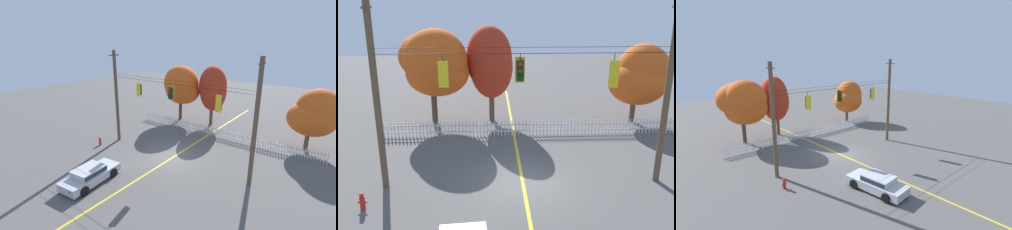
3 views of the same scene
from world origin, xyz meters
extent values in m
plane|color=#565451|center=(0.00, 0.00, 0.00)|extent=(80.00, 80.00, 0.00)
cube|color=gold|center=(0.00, 0.00, 0.00)|extent=(0.16, 36.00, 0.01)
cylinder|color=brown|center=(-6.46, 0.00, 4.27)|extent=(0.30, 0.30, 8.54)
cylinder|color=brown|center=(6.46, 0.00, 4.27)|extent=(0.30, 0.30, 8.54)
cube|color=brown|center=(-6.46, 0.00, 8.09)|extent=(0.10, 1.10, 0.10)
cube|color=brown|center=(6.46, 0.00, 8.09)|extent=(0.10, 1.10, 0.10)
cylinder|color=black|center=(0.00, 0.00, 6.20)|extent=(12.71, 0.02, 0.02)
cylinder|color=black|center=(0.00, -0.25, 6.49)|extent=(12.71, 0.02, 0.02)
cylinder|color=black|center=(-3.50, 0.00, 6.00)|extent=(0.03, 0.03, 0.40)
cube|color=yellow|center=(-3.50, -0.13, 5.34)|extent=(0.43, 0.02, 1.14)
cube|color=black|center=(-3.50, 0.00, 5.34)|extent=(0.30, 0.24, 0.92)
cylinder|color=red|center=(-3.50, 0.14, 5.65)|extent=(0.20, 0.03, 0.20)
cube|color=black|center=(-3.50, 0.18, 5.76)|extent=(0.22, 0.12, 0.06)
cylinder|color=#463B09|center=(-3.50, 0.14, 5.34)|extent=(0.20, 0.03, 0.20)
cube|color=black|center=(-3.50, 0.18, 5.45)|extent=(0.22, 0.12, 0.06)
cylinder|color=#073513|center=(-3.50, 0.14, 5.03)|extent=(0.20, 0.03, 0.20)
cube|color=black|center=(-3.50, 0.18, 5.15)|extent=(0.22, 0.12, 0.06)
cylinder|color=black|center=(-0.20, 0.00, 6.06)|extent=(0.03, 0.03, 0.27)
cube|color=yellow|center=(-0.20, 0.13, 5.47)|extent=(0.43, 0.02, 1.14)
cube|color=black|center=(-0.20, 0.00, 5.47)|extent=(0.30, 0.24, 0.92)
cylinder|color=red|center=(-0.20, -0.14, 5.77)|extent=(0.20, 0.03, 0.20)
cube|color=black|center=(-0.20, -0.18, 5.89)|extent=(0.22, 0.12, 0.06)
cylinder|color=#463B09|center=(-0.20, -0.14, 5.47)|extent=(0.20, 0.03, 0.20)
cube|color=black|center=(-0.20, -0.18, 5.58)|extent=(0.22, 0.12, 0.06)
cylinder|color=#073513|center=(-0.20, -0.14, 5.16)|extent=(0.20, 0.03, 0.20)
cube|color=black|center=(-0.20, -0.18, 5.28)|extent=(0.22, 0.12, 0.06)
cylinder|color=black|center=(3.91, 0.00, 5.98)|extent=(0.03, 0.03, 0.42)
cube|color=yellow|center=(3.91, -0.13, 5.29)|extent=(0.43, 0.02, 1.21)
cube|color=#1E3323|center=(3.91, 0.00, 5.29)|extent=(0.30, 0.24, 0.97)
cylinder|color=red|center=(3.91, 0.14, 5.61)|extent=(0.20, 0.03, 0.20)
cube|color=#1E3323|center=(3.91, 0.18, 5.73)|extent=(0.22, 0.12, 0.06)
cylinder|color=#463B09|center=(3.91, 0.14, 5.29)|extent=(0.20, 0.03, 0.20)
cube|color=#1E3323|center=(3.91, 0.18, 5.40)|extent=(0.22, 0.12, 0.06)
cylinder|color=#073513|center=(3.91, 0.14, 4.96)|extent=(0.20, 0.03, 0.20)
cube|color=#1E3323|center=(3.91, 0.18, 5.08)|extent=(0.22, 0.12, 0.06)
cube|color=white|center=(-8.43, 6.37, 0.50)|extent=(0.06, 0.04, 0.99)
cube|color=white|center=(-8.21, 6.37, 0.50)|extent=(0.06, 0.04, 0.99)
cube|color=white|center=(-7.99, 6.37, 0.50)|extent=(0.06, 0.04, 0.99)
cube|color=white|center=(-7.76, 6.37, 0.50)|extent=(0.06, 0.04, 0.99)
cube|color=white|center=(-7.54, 6.37, 0.50)|extent=(0.06, 0.04, 0.99)
cube|color=white|center=(-7.31, 6.37, 0.50)|extent=(0.06, 0.04, 0.99)
cube|color=white|center=(-7.09, 6.37, 0.50)|extent=(0.06, 0.04, 0.99)
cube|color=white|center=(-6.86, 6.37, 0.50)|extent=(0.06, 0.04, 0.99)
cube|color=white|center=(-6.64, 6.37, 0.50)|extent=(0.06, 0.04, 0.99)
cube|color=white|center=(-6.42, 6.37, 0.50)|extent=(0.06, 0.04, 0.99)
cube|color=white|center=(-6.19, 6.37, 0.50)|extent=(0.06, 0.04, 0.99)
cube|color=white|center=(-5.97, 6.37, 0.50)|extent=(0.06, 0.04, 0.99)
cube|color=white|center=(-5.74, 6.37, 0.50)|extent=(0.06, 0.04, 0.99)
cube|color=white|center=(-5.52, 6.37, 0.50)|extent=(0.06, 0.04, 0.99)
cube|color=white|center=(-5.29, 6.37, 0.50)|extent=(0.06, 0.04, 0.99)
cube|color=white|center=(-5.07, 6.37, 0.50)|extent=(0.06, 0.04, 0.99)
cube|color=white|center=(-4.85, 6.37, 0.50)|extent=(0.06, 0.04, 0.99)
cube|color=white|center=(-4.62, 6.37, 0.50)|extent=(0.06, 0.04, 0.99)
cube|color=white|center=(-4.40, 6.37, 0.50)|extent=(0.06, 0.04, 0.99)
cube|color=white|center=(-4.17, 6.37, 0.50)|extent=(0.06, 0.04, 0.99)
cube|color=white|center=(-3.95, 6.37, 0.50)|extent=(0.06, 0.04, 0.99)
cube|color=white|center=(-3.73, 6.37, 0.50)|extent=(0.06, 0.04, 0.99)
cube|color=white|center=(-3.50, 6.37, 0.50)|extent=(0.06, 0.04, 0.99)
cube|color=white|center=(-3.28, 6.37, 0.50)|extent=(0.06, 0.04, 0.99)
cube|color=white|center=(-3.05, 6.37, 0.50)|extent=(0.06, 0.04, 0.99)
cube|color=white|center=(-2.83, 6.37, 0.50)|extent=(0.06, 0.04, 0.99)
cube|color=white|center=(-2.60, 6.37, 0.50)|extent=(0.06, 0.04, 0.99)
cube|color=white|center=(-2.38, 6.37, 0.50)|extent=(0.06, 0.04, 0.99)
cube|color=white|center=(-2.16, 6.37, 0.50)|extent=(0.06, 0.04, 0.99)
cube|color=white|center=(-1.93, 6.37, 0.50)|extent=(0.06, 0.04, 0.99)
cube|color=white|center=(-1.71, 6.37, 0.50)|extent=(0.06, 0.04, 0.99)
cube|color=white|center=(-1.48, 6.37, 0.50)|extent=(0.06, 0.04, 0.99)
cube|color=white|center=(-1.26, 6.37, 0.50)|extent=(0.06, 0.04, 0.99)
cube|color=white|center=(-1.03, 6.37, 0.50)|extent=(0.06, 0.04, 0.99)
cube|color=white|center=(-0.81, 6.37, 0.50)|extent=(0.06, 0.04, 0.99)
cube|color=white|center=(-0.59, 6.37, 0.50)|extent=(0.06, 0.04, 0.99)
cube|color=white|center=(-0.36, 6.37, 0.50)|extent=(0.06, 0.04, 0.99)
cube|color=white|center=(-0.14, 6.37, 0.50)|extent=(0.06, 0.04, 0.99)
cube|color=white|center=(0.09, 6.37, 0.50)|extent=(0.06, 0.04, 0.99)
cube|color=white|center=(0.31, 6.37, 0.50)|extent=(0.06, 0.04, 0.99)
cube|color=white|center=(0.54, 6.37, 0.50)|extent=(0.06, 0.04, 0.99)
cube|color=white|center=(0.76, 6.37, 0.50)|extent=(0.06, 0.04, 0.99)
cube|color=white|center=(0.98, 6.37, 0.50)|extent=(0.06, 0.04, 0.99)
cube|color=white|center=(1.21, 6.37, 0.50)|extent=(0.06, 0.04, 0.99)
cube|color=white|center=(1.43, 6.37, 0.50)|extent=(0.06, 0.04, 0.99)
cube|color=white|center=(1.66, 6.37, 0.50)|extent=(0.06, 0.04, 0.99)
cube|color=white|center=(1.88, 6.37, 0.50)|extent=(0.06, 0.04, 0.99)
cube|color=white|center=(2.11, 6.37, 0.50)|extent=(0.06, 0.04, 0.99)
cube|color=white|center=(2.33, 6.37, 0.50)|extent=(0.06, 0.04, 0.99)
cube|color=white|center=(2.55, 6.37, 0.50)|extent=(0.06, 0.04, 0.99)
cube|color=white|center=(2.78, 6.37, 0.50)|extent=(0.06, 0.04, 0.99)
cube|color=white|center=(3.00, 6.37, 0.50)|extent=(0.06, 0.04, 0.99)
cube|color=white|center=(3.23, 6.37, 0.50)|extent=(0.06, 0.04, 0.99)
cube|color=white|center=(3.45, 6.37, 0.50)|extent=(0.06, 0.04, 0.99)
cube|color=white|center=(3.68, 6.37, 0.50)|extent=(0.06, 0.04, 0.99)
cube|color=white|center=(3.90, 6.37, 0.50)|extent=(0.06, 0.04, 0.99)
cube|color=white|center=(4.12, 6.37, 0.50)|extent=(0.06, 0.04, 0.99)
cube|color=white|center=(4.35, 6.37, 0.50)|extent=(0.06, 0.04, 0.99)
cube|color=white|center=(4.57, 6.37, 0.50)|extent=(0.06, 0.04, 0.99)
cube|color=white|center=(4.80, 6.37, 0.50)|extent=(0.06, 0.04, 0.99)
cube|color=white|center=(5.02, 6.37, 0.50)|extent=(0.06, 0.04, 0.99)
cube|color=white|center=(5.25, 6.37, 0.50)|extent=(0.06, 0.04, 0.99)
cube|color=white|center=(5.47, 6.37, 0.50)|extent=(0.06, 0.04, 0.99)
cube|color=white|center=(5.69, 6.37, 0.50)|extent=(0.06, 0.04, 0.99)
cube|color=white|center=(5.92, 6.37, 0.50)|extent=(0.06, 0.04, 0.99)
cube|color=white|center=(6.14, 6.37, 0.50)|extent=(0.06, 0.04, 0.99)
cube|color=white|center=(6.37, 6.37, 0.50)|extent=(0.06, 0.04, 0.99)
cube|color=white|center=(6.59, 6.37, 0.50)|extent=(0.06, 0.04, 0.99)
cube|color=white|center=(6.82, 6.37, 0.50)|extent=(0.06, 0.04, 0.99)
cube|color=white|center=(7.04, 6.37, 0.50)|extent=(0.06, 0.04, 0.99)
cube|color=white|center=(7.26, 6.37, 0.50)|extent=(0.06, 0.04, 0.99)
cube|color=white|center=(7.49, 6.37, 0.50)|extent=(0.06, 0.04, 0.99)
cube|color=white|center=(7.71, 6.37, 0.50)|extent=(0.06, 0.04, 0.99)
cube|color=white|center=(7.94, 6.37, 0.50)|extent=(0.06, 0.04, 0.99)
cube|color=white|center=(8.16, 6.37, 0.50)|extent=(0.06, 0.04, 0.99)
cube|color=white|center=(8.38, 6.37, 0.50)|extent=(0.06, 0.04, 0.99)
cube|color=white|center=(8.61, 6.37, 0.50)|extent=(0.06, 0.04, 0.99)
cube|color=white|center=(8.83, 6.37, 0.50)|extent=(0.06, 0.04, 0.99)
cube|color=white|center=(9.06, 6.37, 0.50)|extent=(0.06, 0.04, 0.99)
cube|color=white|center=(9.28, 6.37, 0.50)|extent=(0.06, 0.04, 0.99)
cube|color=white|center=(9.51, 6.37, 0.50)|extent=(0.06, 0.04, 0.99)
cube|color=white|center=(9.73, 6.37, 0.50)|extent=(0.06, 0.04, 0.99)
cube|color=white|center=(9.95, 6.37, 0.50)|extent=(0.06, 0.04, 0.99)
cube|color=white|center=(10.18, 6.37, 0.50)|extent=(0.06, 0.04, 0.99)
cube|color=white|center=(10.40, 6.37, 0.50)|extent=(0.06, 0.04, 0.99)
cube|color=white|center=(0.98, 6.40, 0.30)|extent=(18.84, 0.03, 0.08)
cube|color=white|center=(0.98, 6.40, 0.71)|extent=(18.84, 0.03, 0.08)
cylinder|color=#473828|center=(-5.39, 9.09, 1.43)|extent=(0.39, 0.39, 2.86)
ellipsoid|color=#DB5619|center=(-5.01, 8.92, 3.61)|extent=(4.24, 3.61, 3.16)
ellipsoid|color=#DB5619|center=(-5.11, 8.72, 4.49)|extent=(4.24, 3.57, 4.16)
ellipsoid|color=#DB5619|center=(-5.63, 9.51, 4.64)|extent=(4.06, 3.68, 3.24)
cylinder|color=brown|center=(-1.39, 9.45, 1.29)|extent=(0.36, 0.36, 2.58)
ellipsoid|color=#B22D19|center=(-1.39, 9.67, 3.87)|extent=(2.98, 2.85, 4.46)
ellipsoid|color=#B22D19|center=(-1.54, 9.78, 4.39)|extent=(3.17, 2.92, 4.53)
cylinder|color=brown|center=(8.52, 8.76, 1.01)|extent=(0.36, 0.36, 2.02)
ellipsoid|color=#DB5619|center=(8.61, 8.62, 2.86)|extent=(3.99, 3.49, 3.06)
ellipsoid|color=#DB5619|center=(9.00, 8.81, 3.63)|extent=(3.61, 3.18, 3.76)
cube|color=#B7BABF|center=(-2.34, -6.30, 0.45)|extent=(2.09, 4.36, 0.55)
cube|color=#B7BABF|center=(-2.32, -6.45, 0.94)|extent=(1.67, 2.16, 0.42)
cube|color=#232D38|center=(-2.32, -6.45, 0.94)|extent=(1.69, 2.08, 0.27)
cylinder|color=black|center=(-3.30, -5.08, 0.32)|extent=(0.25, 0.66, 0.64)
cylinder|color=black|center=(-1.65, -4.91, 0.32)|extent=(0.25, 0.66, 0.64)
cylinder|color=black|center=(-3.03, -7.68, 0.32)|extent=(0.25, 0.66, 0.64)
cylinder|color=black|center=(-1.38, -7.51, 0.32)|extent=(0.25, 0.66, 0.64)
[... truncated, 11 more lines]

